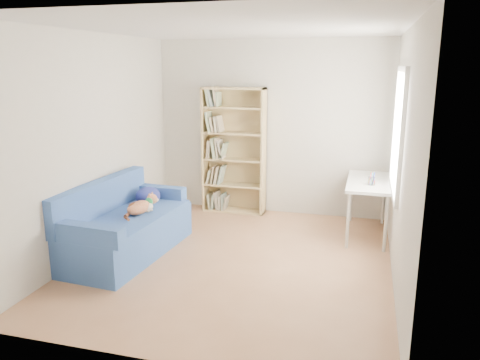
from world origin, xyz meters
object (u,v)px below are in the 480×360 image
(bookshelf, at_px, (234,156))
(desk, at_px, (369,186))
(pen_cup, at_px, (372,180))
(sofa, at_px, (125,227))

(bookshelf, relative_size, desk, 1.59)
(pen_cup, bearing_deg, sofa, -157.19)
(sofa, bearing_deg, pen_cup, 27.16)
(desk, relative_size, pen_cup, 7.06)
(desk, height_order, pen_cup, pen_cup)
(sofa, height_order, pen_cup, pen_cup)
(sofa, bearing_deg, desk, 31.08)
(sofa, relative_size, bookshelf, 0.97)
(bookshelf, bearing_deg, pen_cup, -20.67)
(sofa, height_order, bookshelf, bookshelf)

